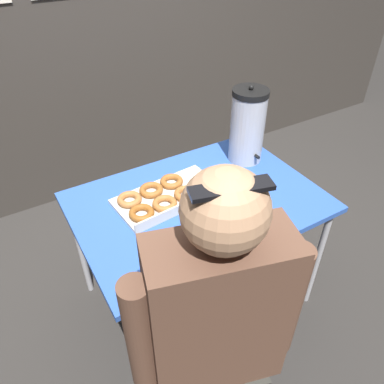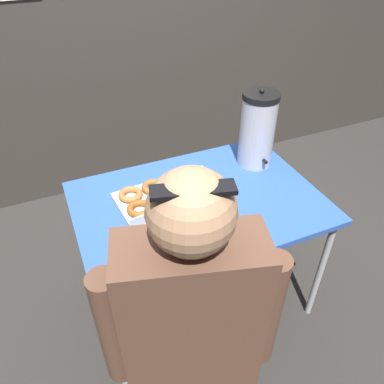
# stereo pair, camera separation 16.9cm
# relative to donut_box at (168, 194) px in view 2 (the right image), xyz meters

# --- Properties ---
(ground_plane) EXTENTS (12.00, 12.00, 0.00)m
(ground_plane) POSITION_rel_donut_box_xyz_m (0.12, -0.08, -0.72)
(ground_plane) COLOR #2D2B28
(folding_table) EXTENTS (1.13, 0.79, 0.70)m
(folding_table) POSITION_rel_donut_box_xyz_m (0.12, -0.08, -0.07)
(folding_table) COLOR #2D56B2
(folding_table) RESTS_ON ground
(donut_box) EXTENTS (0.52, 0.30, 0.05)m
(donut_box) POSITION_rel_donut_box_xyz_m (0.00, 0.00, 0.00)
(donut_box) COLOR beige
(donut_box) RESTS_ON folding_table
(coffee_urn) EXTENTS (0.18, 0.21, 0.41)m
(coffee_urn) POSITION_rel_donut_box_xyz_m (0.52, 0.10, 0.17)
(coffee_urn) COLOR #B7B7BC
(coffee_urn) RESTS_ON folding_table
(cell_phone) EXTENTS (0.08, 0.15, 0.01)m
(cell_phone) POSITION_rel_donut_box_xyz_m (-0.18, -0.35, -0.02)
(cell_phone) COLOR #2D334C
(cell_phone) RESTS_ON folding_table
(person_seated) EXTENTS (0.57, 0.32, 1.32)m
(person_seated) POSITION_rel_donut_box_xyz_m (-0.17, -0.68, -0.09)
(person_seated) COLOR #33332D
(person_seated) RESTS_ON ground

